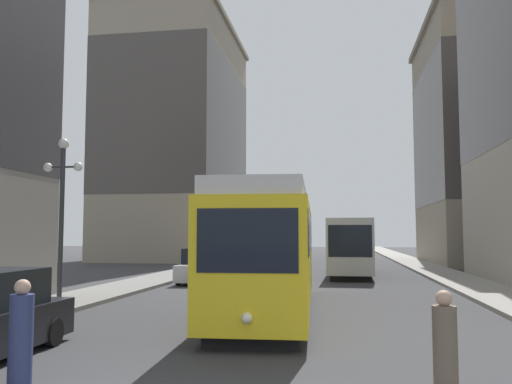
# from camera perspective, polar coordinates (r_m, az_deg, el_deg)

# --- Properties ---
(sidewalk_left) EXTENTS (2.78, 120.00, 0.15)m
(sidewalk_left) POSITION_cam_1_polar(r_m,az_deg,el_deg) (47.96, -3.17, -7.54)
(sidewalk_left) COLOR gray
(sidewalk_left) RESTS_ON ground
(sidewalk_right) EXTENTS (2.78, 120.00, 0.15)m
(sidewalk_right) POSITION_cam_1_polar(r_m,az_deg,el_deg) (47.34, 16.85, -7.39)
(sidewalk_right) COLOR gray
(sidewalk_right) RESTS_ON ground
(streetcar) EXTENTS (3.18, 12.82, 3.89)m
(streetcar) POSITION_cam_1_polar(r_m,az_deg,el_deg) (17.70, 1.64, -6.10)
(streetcar) COLOR black
(streetcar) RESTS_ON ground
(transit_bus) EXTENTS (2.88, 12.52, 3.45)m
(transit_bus) POSITION_cam_1_polar(r_m,az_deg,el_deg) (34.88, 10.15, -5.52)
(transit_bus) COLOR black
(transit_bus) RESTS_ON ground
(parked_car_left_near) EXTENTS (2.10, 5.06, 1.82)m
(parked_car_left_near) POSITION_cam_1_polar(r_m,az_deg,el_deg) (28.73, -5.94, -7.99)
(parked_car_left_near) COLOR black
(parked_car_left_near) RESTS_ON ground
(pedestrian_crossing_near) EXTENTS (0.38, 0.38, 1.69)m
(pedestrian_crossing_near) POSITION_cam_1_polar(r_m,az_deg,el_deg) (9.18, 19.72, -15.56)
(pedestrian_crossing_near) COLOR #6B5B4C
(pedestrian_crossing_near) RESTS_ON ground
(pedestrian_crossing_far) EXTENTS (0.40, 0.40, 1.79)m
(pedestrian_crossing_far) POSITION_cam_1_polar(r_m,az_deg,el_deg) (10.31, -24.01, -13.91)
(pedestrian_crossing_far) COLOR navy
(pedestrian_crossing_far) RESTS_ON ground
(lamp_post_left_near) EXTENTS (1.41, 0.36, 5.68)m
(lamp_post_left_near) POSITION_cam_1_polar(r_m,az_deg,el_deg) (19.00, -20.17, -0.39)
(lamp_post_left_near) COLOR #333338
(lamp_post_left_near) RESTS_ON sidewalk_left
(building_left_corner) EXTENTS (11.91, 20.60, 25.06)m
(building_left_corner) POSITION_cam_1_polar(r_m,az_deg,el_deg) (58.06, -8.36, 5.75)
(building_left_corner) COLOR gray
(building_left_corner) RESTS_ON ground
(building_right_midblock) EXTENTS (13.38, 16.33, 21.09)m
(building_right_midblock) POSITION_cam_1_polar(r_m,az_deg,el_deg) (51.22, 25.00, 5.17)
(building_right_midblock) COLOR gray
(building_right_midblock) RESTS_ON ground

